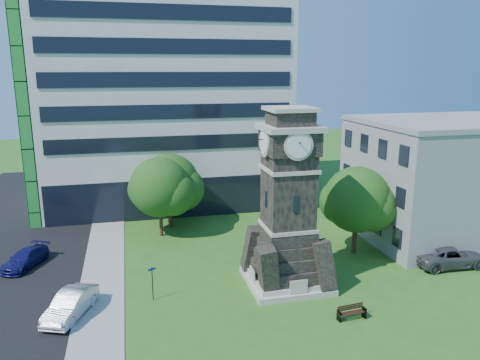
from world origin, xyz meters
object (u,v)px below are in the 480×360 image
object	(u,v)px
car_street_mid	(71,304)
street_sign	(152,280)
clock_tower	(288,211)
car_east_lot	(450,256)
car_street_north	(25,259)
park_bench	(351,312)

from	to	relation	value
car_street_mid	street_sign	size ratio (longest dim) A/B	2.01
clock_tower	car_street_mid	bearing A→B (deg)	-175.36
car_east_lot	street_sign	size ratio (longest dim) A/B	2.48
car_street_north	street_sign	size ratio (longest dim) A/B	1.94
clock_tower	car_east_lot	world-z (taller)	clock_tower
car_street_mid	car_street_north	xyz separation A→B (m)	(-4.13, 8.45, -0.11)
car_east_lot	car_street_north	bearing A→B (deg)	79.16
car_street_north	car_east_lot	xyz separation A→B (m)	(31.26, -7.43, 0.14)
clock_tower	car_street_mid	size ratio (longest dim) A/B	2.68
clock_tower	car_street_mid	xyz separation A→B (m)	(-14.12, -1.15, -4.53)
car_east_lot	street_sign	world-z (taller)	street_sign
car_street_north	park_bench	size ratio (longest dim) A/B	2.53
street_sign	car_east_lot	bearing A→B (deg)	-23.21
car_east_lot	clock_tower	bearing A→B (deg)	91.98
car_east_lot	street_sign	bearing A→B (deg)	92.90
street_sign	clock_tower	bearing A→B (deg)	-21.91
car_street_mid	street_sign	world-z (taller)	street_sign
clock_tower	street_sign	xyz separation A→B (m)	(-9.17, -0.27, -3.86)
car_street_mid	car_east_lot	distance (m)	27.15
clock_tower	street_sign	size ratio (longest dim) A/B	5.39
clock_tower	car_street_mid	world-z (taller)	clock_tower
car_east_lot	park_bench	world-z (taller)	car_east_lot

